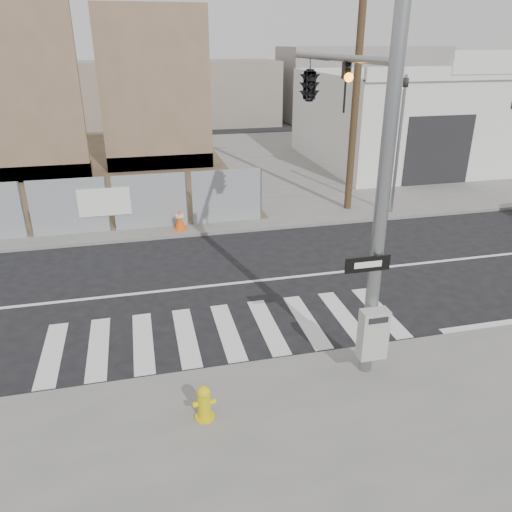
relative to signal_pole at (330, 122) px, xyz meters
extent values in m
plane|color=black|center=(-2.49, 2.05, -4.78)|extent=(100.00, 100.00, 0.00)
cube|color=slate|center=(-2.49, 16.05, -4.72)|extent=(50.00, 20.00, 0.12)
cylinder|color=gray|center=(0.01, -2.75, -1.16)|extent=(0.26, 0.26, 7.00)
cylinder|color=gray|center=(0.01, -0.15, 1.34)|extent=(0.14, 5.20, 0.14)
cube|color=#B2B2AF|center=(-0.04, -3.03, -3.64)|extent=(0.55, 0.30, 1.05)
cube|color=black|center=(-0.24, -2.91, -2.16)|extent=(0.90, 0.03, 0.30)
cube|color=silver|center=(-0.24, -2.93, -2.16)|extent=(0.55, 0.01, 0.12)
imported|color=black|center=(0.01, -0.75, 0.79)|extent=(0.16, 0.20, 1.00)
imported|color=black|center=(0.01, 1.45, 0.79)|extent=(0.53, 2.48, 1.00)
cylinder|color=gray|center=(5.51, 6.65, -2.06)|extent=(0.12, 0.12, 5.20)
imported|color=black|center=(5.51, 6.65, 0.44)|extent=(0.16, 0.20, 1.00)
cube|color=brown|center=(-9.49, 15.05, -0.66)|extent=(6.00, 0.50, 8.00)
cube|color=brown|center=(-9.49, 15.45, -4.26)|extent=(6.00, 1.30, 0.80)
cube|color=brown|center=(-2.99, 16.05, -0.66)|extent=(5.50, 0.50, 8.00)
cube|color=brown|center=(-2.99, 16.45, -4.26)|extent=(5.50, 1.30, 0.80)
cube|color=silver|center=(11.51, 15.05, -2.26)|extent=(12.00, 10.00, 4.80)
cube|color=silver|center=(11.51, 10.05, 0.34)|extent=(12.00, 0.30, 0.60)
cube|color=silver|center=(11.51, 10.00, 0.79)|extent=(4.00, 0.30, 1.00)
cube|color=black|center=(9.51, 10.03, -3.06)|extent=(3.40, 0.06, 3.20)
cylinder|color=#493922|center=(4.01, 7.55, 0.34)|extent=(0.28, 0.28, 10.00)
cylinder|color=#D7BF0B|center=(-3.47, -3.44, -4.64)|extent=(0.42, 0.42, 0.04)
cylinder|color=#D7BF0B|center=(-3.47, -3.44, -4.39)|extent=(0.27, 0.27, 0.54)
sphere|color=#D7BF0B|center=(-3.47, -3.44, -4.10)|extent=(0.25, 0.25, 0.25)
cylinder|color=#D7BF0B|center=(-3.62, -3.44, -4.34)|extent=(0.14, 0.12, 0.10)
cylinder|color=#D7BF0B|center=(-3.33, -3.44, -4.34)|extent=(0.14, 0.12, 0.10)
cube|color=orange|center=(-8.68, 7.53, -4.65)|extent=(0.34, 0.34, 0.03)
cone|color=orange|center=(-8.68, 7.53, -4.35)|extent=(0.30, 0.30, 0.63)
cylinder|color=silver|center=(-8.68, 7.53, -4.26)|extent=(0.24, 0.24, 0.07)
cube|color=#FF520D|center=(-2.93, 6.59, -4.64)|extent=(0.49, 0.49, 0.03)
cone|color=#FF520D|center=(-2.93, 6.59, -4.26)|extent=(0.43, 0.43, 0.80)
cylinder|color=silver|center=(-2.93, 6.59, -4.14)|extent=(0.31, 0.31, 0.09)
camera|label=1|loc=(-4.25, -10.64, 1.66)|focal=35.00mm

